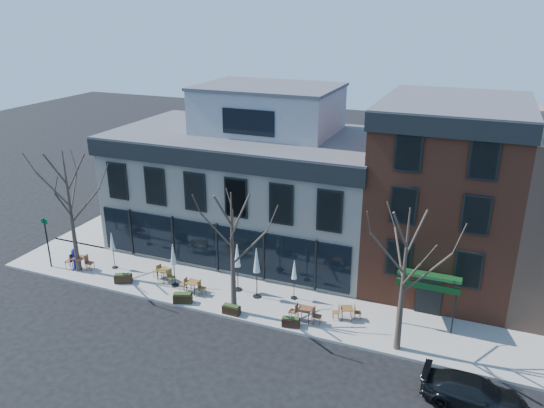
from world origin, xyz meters
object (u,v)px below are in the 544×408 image
at_px(parked_sedan, 475,393).
at_px(cafe_set_0, 79,262).
at_px(call_box, 74,258).
at_px(umbrella_0, 112,243).

distance_m(parked_sedan, cafe_set_0, 24.48).
bearing_deg(parked_sedan, call_box, 85.15).
height_order(parked_sedan, call_box, call_box).
relative_size(parked_sedan, call_box, 3.13).
height_order(call_box, cafe_set_0, call_box).
bearing_deg(umbrella_0, call_box, -155.75).
bearing_deg(cafe_set_0, parked_sedan, -8.28).
relative_size(call_box, cafe_set_0, 0.71).
xyz_separation_m(parked_sedan, cafe_set_0, (-24.23, 3.52, 0.03)).
relative_size(parked_sedan, umbrella_0, 1.79).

